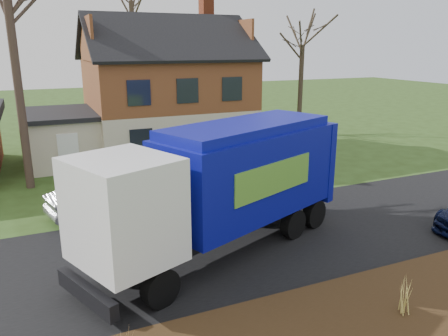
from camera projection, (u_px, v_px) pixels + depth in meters
name	position (u px, v px, depth m)	size (l,w,h in m)	color
ground	(235.00, 244.00, 14.37)	(120.00, 120.00, 0.00)	#2D4416
road	(235.00, 244.00, 14.36)	(80.00, 7.00, 0.02)	black
mulch_verge	(337.00, 334.00, 9.66)	(80.00, 3.50, 0.30)	#312110
main_house	(159.00, 85.00, 26.11)	(12.95, 8.95, 9.26)	beige
garbage_truck	(225.00, 181.00, 13.39)	(9.57, 5.82, 3.99)	black
silver_sedan	(105.00, 196.00, 16.79)	(1.49, 4.27, 1.41)	#A1A4A8
tree_front_east	(303.00, 27.00, 26.15)	(3.27, 3.27, 9.09)	#3C3124
grass_clump_mid	(407.00, 296.00, 10.10)	(0.30, 0.25, 0.84)	tan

